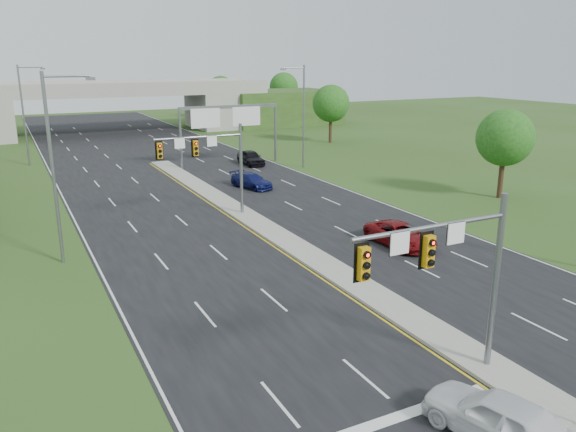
% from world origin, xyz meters
% --- Properties ---
extents(ground, '(240.00, 240.00, 0.00)m').
position_xyz_m(ground, '(0.00, 0.00, 0.00)').
color(ground, '#2F4518').
rests_on(ground, ground).
extents(road, '(24.00, 160.00, 0.02)m').
position_xyz_m(road, '(0.00, 35.00, 0.01)').
color(road, black).
rests_on(road, ground).
extents(median, '(2.00, 54.00, 0.16)m').
position_xyz_m(median, '(0.00, 23.00, 0.10)').
color(median, gray).
rests_on(median, road).
extents(lane_markings, '(23.72, 160.00, 0.01)m').
position_xyz_m(lane_markings, '(-0.60, 28.91, 0.02)').
color(lane_markings, gold).
rests_on(lane_markings, road).
extents(signal_mast_near, '(6.62, 0.60, 7.00)m').
position_xyz_m(signal_mast_near, '(-2.26, -0.07, 4.73)').
color(signal_mast_near, slate).
rests_on(signal_mast_near, ground).
extents(signal_mast_far, '(6.62, 0.60, 7.00)m').
position_xyz_m(signal_mast_far, '(-2.26, 24.93, 4.73)').
color(signal_mast_far, slate).
rests_on(signal_mast_far, ground).
extents(sign_gantry, '(11.58, 0.44, 6.67)m').
position_xyz_m(sign_gantry, '(6.68, 44.92, 5.24)').
color(sign_gantry, slate).
rests_on(sign_gantry, ground).
extents(overpass, '(80.00, 14.00, 8.10)m').
position_xyz_m(overpass, '(0.00, 80.00, 3.55)').
color(overpass, gray).
rests_on(overpass, ground).
extents(lightpole_l_mid, '(2.85, 0.25, 11.00)m').
position_xyz_m(lightpole_l_mid, '(-13.30, 20.00, 6.10)').
color(lightpole_l_mid, slate).
rests_on(lightpole_l_mid, ground).
extents(lightpole_l_far, '(2.85, 0.25, 11.00)m').
position_xyz_m(lightpole_l_far, '(-13.30, 55.00, 6.10)').
color(lightpole_l_far, slate).
rests_on(lightpole_l_far, ground).
extents(lightpole_r_far, '(2.85, 0.25, 11.00)m').
position_xyz_m(lightpole_r_far, '(13.30, 40.00, 6.10)').
color(lightpole_r_far, slate).
rests_on(lightpole_r_far, ground).
extents(tree_r_near, '(4.80, 4.80, 7.60)m').
position_xyz_m(tree_r_near, '(22.00, 20.00, 5.18)').
color(tree_r_near, '#382316').
rests_on(tree_r_near, ground).
extents(tree_r_mid, '(5.20, 5.20, 8.12)m').
position_xyz_m(tree_r_mid, '(26.00, 55.00, 5.51)').
color(tree_r_mid, '#382316').
rests_on(tree_r_mid, ground).
extents(tree_back_c, '(5.60, 5.60, 8.32)m').
position_xyz_m(tree_back_c, '(24.00, 94.00, 5.51)').
color(tree_back_c, '#382316').
rests_on(tree_back_c, ground).
extents(tree_back_d, '(6.00, 6.00, 8.85)m').
position_xyz_m(tree_back_d, '(38.00, 94.00, 5.84)').
color(tree_back_d, '#382316').
rests_on(tree_back_d, ground).
extents(car_white, '(3.08, 5.20, 1.66)m').
position_xyz_m(car_white, '(-3.04, -3.36, 0.85)').
color(car_white, silver).
rests_on(car_white, road).
extents(car_far_a, '(2.62, 5.34, 1.46)m').
position_xyz_m(car_far_a, '(6.20, 13.43, 0.75)').
color(car_far_a, maroon).
rests_on(car_far_a, road).
extents(car_far_b, '(3.16, 5.02, 1.36)m').
position_xyz_m(car_far_b, '(4.32, 33.15, 0.70)').
color(car_far_b, '#0C124A').
rests_on(car_far_b, road).
extents(car_far_c, '(1.99, 4.80, 1.63)m').
position_xyz_m(car_far_c, '(8.92, 44.05, 0.83)').
color(car_far_c, black).
rests_on(car_far_c, road).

